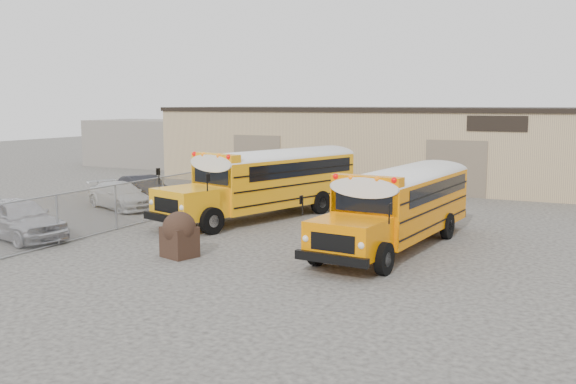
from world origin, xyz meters
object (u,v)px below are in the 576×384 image
at_px(tarp_bundle, 179,234).
at_px(school_bus_left, 355,167).
at_px(car_silver, 18,218).
at_px(car_dark, 144,189).
at_px(school_bus_right, 450,183).
at_px(car_white, 121,196).

bearing_deg(tarp_bundle, school_bus_left, 86.23).
height_order(car_silver, car_dark, car_silver).
distance_m(school_bus_right, car_dark, 14.85).
bearing_deg(school_bus_right, car_dark, -172.76).
relative_size(school_bus_right, car_dark, 2.33).
height_order(car_white, car_dark, car_dark).
bearing_deg(school_bus_left, car_dark, -150.69).
height_order(school_bus_left, car_dark, school_bus_left).
bearing_deg(car_silver, school_bus_left, -16.02).
height_order(school_bus_right, tarp_bundle, school_bus_right).
height_order(school_bus_left, car_white, school_bus_left).
distance_m(school_bus_left, tarp_bundle, 13.82).
bearing_deg(car_white, tarp_bundle, -107.52).
bearing_deg(car_silver, car_white, 23.27).
bearing_deg(car_dark, school_bus_left, -34.29).
height_order(school_bus_left, school_bus_right, school_bus_left).
height_order(school_bus_left, car_silver, school_bus_left).
bearing_deg(car_white, car_dark, 26.20).
distance_m(tarp_bundle, car_silver, 6.89).
bearing_deg(tarp_bundle, school_bus_right, 58.56).
bearing_deg(car_dark, school_bus_right, -56.36).
relative_size(tarp_bundle, car_silver, 0.33).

